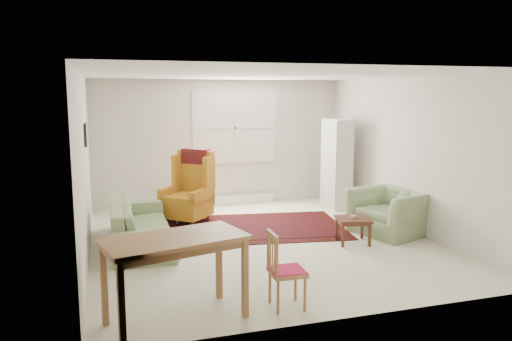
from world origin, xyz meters
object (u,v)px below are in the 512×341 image
object	(u,v)px
armchair	(390,208)
stool	(181,209)
cabinet	(337,164)
desk_chair	(287,270)
coffee_table	(353,230)
desk	(176,280)
wingback_chair	(186,187)
sofa	(140,215)

from	to	relation	value
armchair	stool	bearing A→B (deg)	-136.35
cabinet	desk_chair	size ratio (longest dim) A/B	2.12
armchair	coffee_table	world-z (taller)	armchair
desk	desk_chair	world-z (taller)	desk
coffee_table	desk	xyz separation A→B (m)	(-2.92, -1.84, 0.23)
armchair	desk	bearing A→B (deg)	-78.22
stool	desk_chair	distance (m)	3.86
cabinet	armchair	bearing A→B (deg)	-90.18
desk_chair	cabinet	bearing A→B (deg)	-30.12
stool	desk	world-z (taller)	desk
cabinet	desk_chair	distance (m)	4.83
wingback_chair	coffee_table	xyz separation A→B (m)	(2.19, -1.96, -0.43)
desk	stool	bearing A→B (deg)	80.73
cabinet	stool	bearing A→B (deg)	-175.58
stool	desk_chair	bearing A→B (deg)	-81.97
sofa	armchair	world-z (taller)	sofa
wingback_chair	cabinet	xyz separation A→B (m)	(3.00, 0.26, 0.24)
wingback_chair	stool	xyz separation A→B (m)	(-0.11, 0.01, -0.39)
desk_chair	wingback_chair	bearing A→B (deg)	8.57
armchair	stool	world-z (taller)	armchair
desk	desk_chair	xyz separation A→B (m)	(1.16, -0.02, -0.02)
coffee_table	stool	world-z (taller)	stool
armchair	desk	world-z (taller)	desk
stool	coffee_table	bearing A→B (deg)	-40.58
cabinet	desk_chair	world-z (taller)	cabinet
stool	desk	size ratio (longest dim) A/B	0.35
coffee_table	wingback_chair	bearing A→B (deg)	138.15
sofa	stool	bearing A→B (deg)	-34.50
sofa	armchair	distance (m)	3.91
desk	coffee_table	bearing A→B (deg)	32.27
sofa	desk	size ratio (longest dim) A/B	1.62
coffee_table	sofa	bearing A→B (deg)	164.03
armchair	desk	xyz separation A→B (m)	(-3.73, -2.12, 0.01)
sofa	armchair	bearing A→B (deg)	-98.20
sofa	desk_chair	world-z (taller)	sofa
sofa	desk	world-z (taller)	sofa
sofa	coffee_table	world-z (taller)	sofa
coffee_table	desk_chair	world-z (taller)	desk_chair
cabinet	coffee_table	bearing A→B (deg)	-110.28
armchair	wingback_chair	bearing A→B (deg)	-137.11
armchair	desk_chair	xyz separation A→B (m)	(-2.57, -2.14, -0.01)
coffee_table	stool	xyz separation A→B (m)	(-2.29, 1.97, 0.04)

